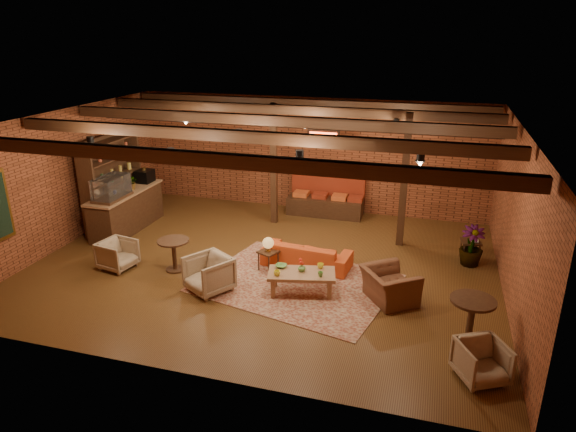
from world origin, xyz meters
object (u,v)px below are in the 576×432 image
(round_table_left, at_px, (174,250))
(armchair_b, at_px, (209,272))
(coffee_table, at_px, (301,275))
(side_table_lamp, at_px, (268,246))
(armchair_a, at_px, (117,253))
(round_table_right, at_px, (471,315))
(armchair_right, at_px, (390,280))
(side_table_book, at_px, (471,242))
(sofa, at_px, (307,254))
(plant_tall, at_px, (477,207))
(armchair_far, at_px, (482,360))

(round_table_left, bearing_deg, armchair_b, -30.21)
(coffee_table, bearing_deg, round_table_left, 175.82)
(side_table_lamp, xyz_separation_m, armchair_a, (-3.21, -0.81, -0.24))
(round_table_right, bearing_deg, armchair_right, 141.56)
(side_table_book, bearing_deg, armchair_a, -160.62)
(side_table_lamp, distance_m, armchair_a, 3.32)
(sofa, relative_size, plant_tall, 0.71)
(coffee_table, xyz_separation_m, round_table_right, (3.14, -0.95, 0.17))
(side_table_lamp, relative_size, armchair_right, 0.78)
(coffee_table, distance_m, armchair_far, 3.76)
(armchair_right, xyz_separation_m, armchair_far, (1.57, -2.01, -0.09))
(armchair_b, distance_m, side_table_book, 5.89)
(round_table_left, distance_m, plant_tall, 6.58)
(armchair_right, bearing_deg, sofa, 25.08)
(side_table_lamp, relative_size, armchair_far, 1.13)
(armchair_right, relative_size, round_table_right, 1.15)
(armchair_a, bearing_deg, sofa, -62.26)
(armchair_b, relative_size, armchair_right, 0.82)
(armchair_far, bearing_deg, armchair_a, 138.19)
(sofa, xyz_separation_m, round_table_right, (3.33, -2.17, 0.29))
(armchair_b, bearing_deg, side_table_lamp, 86.43)
(armchair_far, bearing_deg, side_table_lamp, 120.10)
(coffee_table, distance_m, side_table_book, 4.17)
(round_table_left, bearing_deg, side_table_book, 20.90)
(plant_tall, bearing_deg, armchair_far, -90.00)
(armchair_b, relative_size, round_table_right, 0.94)
(sofa, distance_m, armchair_far, 4.62)
(round_table_right, bearing_deg, side_table_book, 87.65)
(side_table_lamp, relative_size, armchair_b, 0.95)
(side_table_lamp, relative_size, armchair_a, 1.10)
(round_table_left, xyz_separation_m, round_table_right, (6.03, -1.17, 0.10))
(coffee_table, distance_m, plant_tall, 4.12)
(coffee_table, xyz_separation_m, side_table_book, (3.28, 2.57, 0.03))
(round_table_right, height_order, armchair_far, round_table_right)
(round_table_left, xyz_separation_m, armchair_a, (-1.25, -0.25, -0.13))
(side_table_lamp, xyz_separation_m, side_table_book, (4.21, 1.80, -0.15))
(armchair_a, xyz_separation_m, armchair_b, (2.36, -0.39, 0.05))
(plant_tall, bearing_deg, round_table_left, -161.34)
(sofa, distance_m, side_table_lamp, 0.92)
(sofa, height_order, side_table_book, sofa)
(sofa, bearing_deg, side_table_book, -153.50)
(coffee_table, height_order, round_table_right, round_table_right)
(plant_tall, bearing_deg, side_table_book, 90.00)
(sofa, height_order, side_table_lamp, side_table_lamp)
(armchair_a, distance_m, armchair_far, 7.63)
(sofa, distance_m, plant_tall, 3.80)
(sofa, relative_size, side_table_book, 3.96)
(plant_tall, bearing_deg, coffee_table, -145.00)
(round_table_right, bearing_deg, round_table_left, 169.06)
(side_table_lamp, xyz_separation_m, plant_tall, (4.21, 1.53, 0.78))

